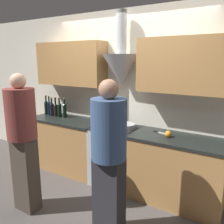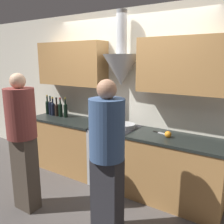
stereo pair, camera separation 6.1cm
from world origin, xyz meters
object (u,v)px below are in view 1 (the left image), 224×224
(wine_bottle_3, at_px, (56,109))
(orange_fruit, at_px, (168,134))
(person_foreground_right, at_px, (109,154))
(wine_bottle_1, at_px, (49,107))
(wine_bottle_0, at_px, (46,107))
(person_foreground_left, at_px, (23,138))
(stock_pot, at_px, (107,121))
(wine_bottle_2, at_px, (52,108))
(stove_range, at_px, (116,155))
(wine_bottle_4, at_px, (59,109))
(wine_bottle_5, at_px, (65,110))
(mixing_bowl, at_px, (125,126))

(wine_bottle_3, relative_size, orange_fruit, 3.83)
(person_foreground_right, bearing_deg, wine_bottle_1, 151.49)
(wine_bottle_0, bearing_deg, wine_bottle_3, -5.16)
(wine_bottle_1, xyz_separation_m, person_foreground_left, (0.83, -1.23, -0.07))
(stock_pot, bearing_deg, wine_bottle_2, 177.24)
(wine_bottle_3, bearing_deg, stock_pot, -3.16)
(wine_bottle_1, distance_m, wine_bottle_2, 0.09)
(stove_range, height_order, wine_bottle_1, wine_bottle_1)
(wine_bottle_4, relative_size, person_foreground_right, 0.20)
(wine_bottle_0, relative_size, wine_bottle_4, 1.05)
(wine_bottle_3, relative_size, wine_bottle_5, 0.97)
(wine_bottle_1, bearing_deg, wine_bottle_4, -5.22)
(wine_bottle_0, distance_m, wine_bottle_3, 0.26)
(wine_bottle_5, relative_size, mixing_bowl, 1.19)
(wine_bottle_1, relative_size, stock_pot, 1.28)
(wine_bottle_4, height_order, orange_fruit, wine_bottle_4)
(wine_bottle_2, xyz_separation_m, stock_pot, (1.21, -0.06, -0.05))
(wine_bottle_4, bearing_deg, orange_fruit, -2.32)
(wine_bottle_3, height_order, mixing_bowl, wine_bottle_3)
(stock_pot, bearing_deg, wine_bottle_4, 176.80)
(person_foreground_left, bearing_deg, stock_pot, 67.90)
(wine_bottle_1, distance_m, wine_bottle_5, 0.37)
(wine_bottle_4, height_order, mixing_bowl, wine_bottle_4)
(person_foreground_right, bearing_deg, wine_bottle_0, 152.38)
(wine_bottle_3, distance_m, stock_pot, 1.12)
(stove_range, xyz_separation_m, wine_bottle_3, (-1.26, 0.04, 0.57))
(wine_bottle_1, relative_size, orange_fruit, 3.96)
(wine_bottle_1, height_order, wine_bottle_5, wine_bottle_5)
(wine_bottle_4, bearing_deg, wine_bottle_0, 175.52)
(stove_range, xyz_separation_m, wine_bottle_4, (-1.16, 0.04, 0.58))
(wine_bottle_1, xyz_separation_m, mixing_bowl, (1.58, -0.03, -0.10))
(wine_bottle_1, bearing_deg, wine_bottle_3, -6.59)
(stove_range, distance_m, orange_fruit, 0.95)
(wine_bottle_2, xyz_separation_m, person_foreground_right, (1.87, -1.04, -0.09))
(stock_pot, xyz_separation_m, person_foreground_left, (-0.46, -1.14, -0.02))
(wine_bottle_0, distance_m, wine_bottle_2, 0.17)
(stove_range, bearing_deg, wine_bottle_0, 177.50)
(wine_bottle_5, distance_m, person_foreground_left, 1.31)
(wine_bottle_5, distance_m, stock_pot, 0.93)
(stove_range, xyz_separation_m, wine_bottle_5, (-1.06, 0.06, 0.58))
(person_foreground_right, bearing_deg, mixing_bowl, 110.00)
(wine_bottle_1, distance_m, orange_fruit, 2.26)
(wine_bottle_2, height_order, mixing_bowl, wine_bottle_2)
(stove_range, height_order, wine_bottle_0, wine_bottle_0)
(stove_range, bearing_deg, wine_bottle_4, 178.11)
(wine_bottle_0, bearing_deg, wine_bottle_2, -9.03)
(wine_bottle_1, relative_size, person_foreground_left, 0.20)
(wine_bottle_0, xyz_separation_m, person_foreground_left, (0.91, -1.23, -0.08))
(orange_fruit, bearing_deg, mixing_bowl, 174.01)
(person_foreground_right, bearing_deg, stock_pot, 124.04)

